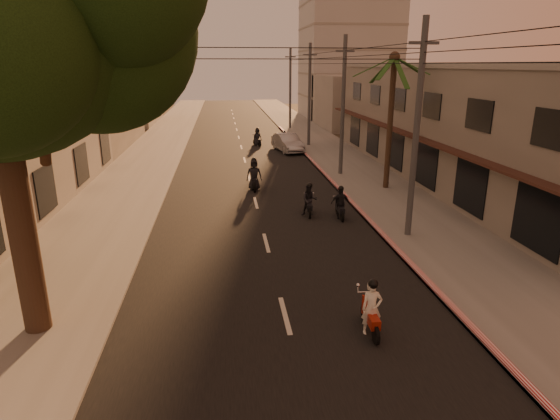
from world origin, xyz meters
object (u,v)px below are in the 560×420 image
(scooter_mid_b, at_px, (340,204))
(parked_car, at_px, (288,143))
(scooter_red, at_px, (371,310))
(scooter_far_c, at_px, (257,138))
(broadleaf_tree, at_px, (4,7))
(palm_tree, at_px, (394,65))
(scooter_mid_a, at_px, (309,201))
(scooter_far_b, at_px, (284,140))
(scooter_far_a, at_px, (254,176))

(scooter_mid_b, bearing_deg, parked_car, 91.93)
(scooter_red, relative_size, scooter_far_c, 1.01)
(broadleaf_tree, distance_m, palm_tree, 20.18)
(scooter_mid_a, height_order, parked_car, scooter_mid_a)
(scooter_far_b, bearing_deg, palm_tree, -75.30)
(palm_tree, relative_size, scooter_far_a, 4.11)
(palm_tree, height_order, scooter_mid_b, palm_tree)
(broadleaf_tree, relative_size, scooter_mid_b, 7.19)
(palm_tree, relative_size, scooter_mid_a, 4.79)
(palm_tree, distance_m, scooter_far_a, 10.11)
(scooter_mid_a, height_order, scooter_far_a, scooter_far_a)
(scooter_far_b, bearing_deg, scooter_red, -94.13)
(palm_tree, distance_m, scooter_mid_a, 9.54)
(scooter_red, bearing_deg, scooter_mid_b, 82.74)
(palm_tree, relative_size, scooter_mid_b, 4.87)
(broadleaf_tree, xyz_separation_m, scooter_far_b, (10.37, 28.69, -7.74))
(scooter_far_b, bearing_deg, parked_car, -86.64)
(broadleaf_tree, distance_m, scooter_red, 11.84)
(scooter_far_a, bearing_deg, parked_car, 75.02)
(scooter_mid_a, relative_size, parked_car, 0.35)
(broadleaf_tree, relative_size, palm_tree, 1.48)
(scooter_far_b, relative_size, parked_car, 0.34)
(scooter_far_a, bearing_deg, scooter_far_c, 86.64)
(scooter_red, xyz_separation_m, parked_car, (1.64, 28.58, 0.04))
(scooter_far_b, bearing_deg, scooter_mid_b, -90.87)
(scooter_mid_a, distance_m, scooter_far_c, 21.02)
(palm_tree, height_order, parked_car, palm_tree)
(scooter_mid_b, bearing_deg, scooter_far_a, 124.24)
(scooter_red, relative_size, scooter_far_b, 1.03)
(broadleaf_tree, relative_size, scooter_far_b, 7.34)
(palm_tree, xyz_separation_m, parked_car, (-4.12, 13.36, -6.39))
(palm_tree, height_order, scooter_mid_a, palm_tree)
(scooter_mid_b, relative_size, scooter_far_b, 1.02)
(parked_car, distance_m, scooter_far_c, 3.96)
(palm_tree, bearing_deg, scooter_far_b, 105.94)
(palm_tree, relative_size, scooter_far_b, 4.98)
(scooter_mid_a, xyz_separation_m, parked_car, (1.39, 17.81, 0.00))
(broadleaf_tree, height_order, scooter_far_a, broadleaf_tree)
(broadleaf_tree, height_order, scooter_red, broadleaf_tree)
(scooter_mid_b, xyz_separation_m, scooter_far_b, (-0.13, 19.97, -0.00))
(broadleaf_tree, bearing_deg, scooter_far_b, 70.13)
(scooter_red, bearing_deg, palm_tree, 71.30)
(scooter_mid_b, bearing_deg, scooter_far_b, 92.27)
(broadleaf_tree, xyz_separation_m, scooter_far_a, (6.73, 14.68, -7.60))
(broadleaf_tree, height_order, scooter_mid_a, broadleaf_tree)
(broadleaf_tree, height_order, scooter_far_c, broadleaf_tree)
(palm_tree, height_order, scooter_far_b, palm_tree)
(broadleaf_tree, height_order, scooter_far_b, broadleaf_tree)
(broadleaf_tree, height_order, parked_car, broadleaf_tree)
(scooter_red, relative_size, scooter_mid_b, 1.01)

